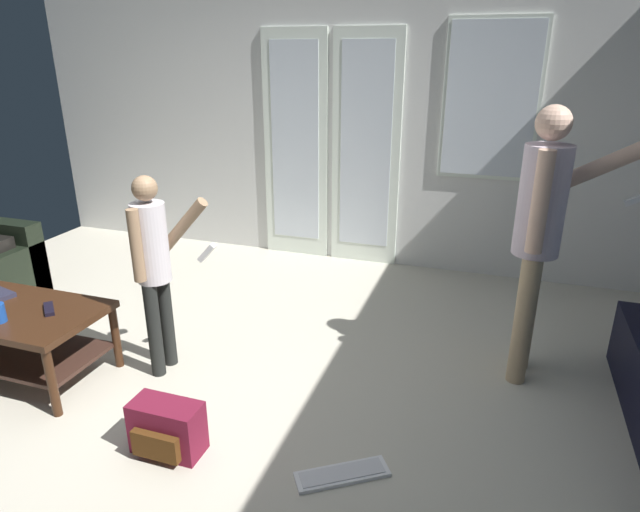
{
  "coord_description": "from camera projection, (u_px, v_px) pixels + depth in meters",
  "views": [
    {
      "loc": [
        1.55,
        -2.24,
        1.85
      ],
      "look_at": [
        0.72,
        0.2,
        0.88
      ],
      "focal_mm": 30.51,
      "sensor_mm": 36.0,
      "label": 1
    }
  ],
  "objects": [
    {
      "name": "ground_plane",
      "position": [
        189.0,
        398.0,
        3.11
      ],
      "size": [
        5.75,
        4.99,
        0.02
      ],
      "primitive_type": "cube",
      "color": "beige"
    },
    {
      "name": "wall_back_with_doors",
      "position": [
        329.0,
        112.0,
        4.8
      ],
      "size": [
        5.75,
        0.09,
        2.76
      ],
      "color": "silver",
      "rests_on": "ground_plane"
    },
    {
      "name": "coffee_table",
      "position": [
        13.0,
        326.0,
        3.22
      ],
      "size": [
        1.09,
        0.59,
        0.44
      ],
      "color": "#371F10",
      "rests_on": "ground_plane"
    },
    {
      "name": "person_adult",
      "position": [
        542.0,
        224.0,
        2.99
      ],
      "size": [
        0.68,
        0.43,
        1.6
      ],
      "color": "tan",
      "rests_on": "ground_plane"
    },
    {
      "name": "person_child",
      "position": [
        154.0,
        259.0,
        3.13
      ],
      "size": [
        0.44,
        0.33,
        1.22
      ],
      "color": "black",
      "rests_on": "ground_plane"
    },
    {
      "name": "backpack",
      "position": [
        167.0,
        429.0,
        2.64
      ],
      "size": [
        0.35,
        0.21,
        0.27
      ],
      "color": "maroon",
      "rests_on": "ground_plane"
    },
    {
      "name": "loose_keyboard",
      "position": [
        342.0,
        474.0,
        2.52
      ],
      "size": [
        0.44,
        0.35,
        0.02
      ],
      "color": "white",
      "rests_on": "ground_plane"
    },
    {
      "name": "tv_remote_black",
      "position": [
        49.0,
        309.0,
        3.14
      ],
      "size": [
        0.16,
        0.15,
        0.02
      ],
      "primitive_type": "cube",
      "rotation": [
        0.0,
        0.0,
        -0.75
      ],
      "color": "black",
      "rests_on": "coffee_table"
    }
  ]
}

